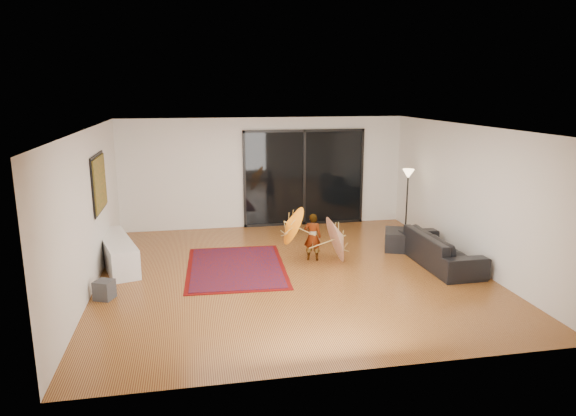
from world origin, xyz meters
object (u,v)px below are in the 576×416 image
object	(u,v)px
sofa	(440,249)
child	(313,237)
media_console	(117,252)
ottoman	(402,240)

from	to	relation	value
sofa	child	world-z (taller)	child
media_console	sofa	bearing A→B (deg)	-26.46
media_console	ottoman	world-z (taller)	media_console
media_console	child	xyz separation A→B (m)	(3.81, -0.35, 0.20)
sofa	child	xyz separation A→B (m)	(-2.39, 0.73, 0.17)
ottoman	child	distance (m)	2.10
child	media_console	bearing A→B (deg)	9.83
sofa	child	size ratio (longest dim) A/B	2.24
ottoman	child	world-z (taller)	child
media_console	sofa	xyz separation A→B (m)	(6.20, -1.08, 0.04)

